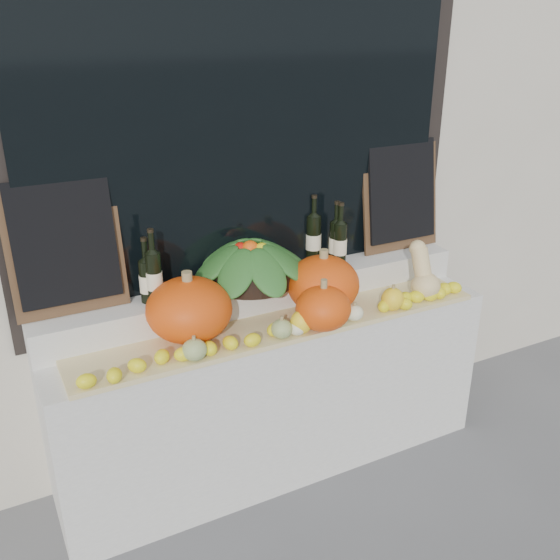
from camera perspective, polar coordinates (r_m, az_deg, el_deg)
The scene contains 18 objects.
storefront_facade at distance 3.48m, azimuth -6.50°, elevation 22.19°, with size 7.00×0.94×4.50m.
display_sill at distance 3.38m, azimuth -0.59°, elevation -10.22°, with size 2.30×0.55×0.88m, color silver.
rear_tier at distance 3.24m, azimuth -1.82°, elevation -1.21°, with size 2.30×0.25×0.16m, color silver.
straw_bedding at distance 3.05m, azimuth 0.43°, elevation -4.26°, with size 2.10×0.32×0.03m, color tan.
pumpkin_left at distance 2.88m, azimuth -8.31°, elevation -2.69°, with size 0.40×0.40×0.29m, color #E94D0C.
pumpkin_right at distance 3.13m, azimuth 3.95°, elevation -0.38°, with size 0.37×0.37×0.29m, color #E94D0C.
pumpkin_center at distance 2.97m, azimuth 3.97°, elevation -2.58°, with size 0.27×0.27×0.21m, color #E94D0C.
butternut_squash at distance 3.38m, azimuth 12.98°, elevation 0.44°, with size 0.15×0.21×0.29m.
decorative_gourds at distance 2.98m, azimuth 3.25°, elevation -3.66°, with size 1.18×0.13×0.14m.
lemon_heap at distance 2.94m, azimuth 1.43°, elevation -4.37°, with size 2.20×0.16×0.06m, color yellow, non-canonical shape.
produce_bowl at distance 3.13m, azimuth -2.72°, elevation 1.64°, with size 0.67×0.67×0.23m.
wine_bottle_far_left at distance 2.95m, azimuth -11.43°, elevation 0.25°, with size 0.08×0.08×0.37m.
wine_bottle_near_left at distance 2.98m, azimuth -12.04°, elevation -0.02°, with size 0.08×0.08×0.32m.
wine_bottle_tall at distance 3.38m, azimuth 3.07°, elevation 3.77°, with size 0.08×0.08×0.38m.
wine_bottle_near_right at distance 3.38m, azimuth 5.13°, elevation 3.46°, with size 0.08×0.08×0.35m.
wine_bottle_far_right at distance 3.36m, azimuth 5.49°, elevation 3.33°, with size 0.08×0.08×0.35m.
chalkboard_left at distance 2.91m, azimuth -19.08°, elevation 3.09°, with size 0.50×0.12×0.62m.
chalkboard_right at distance 3.62m, azimuth 11.02°, elevation 7.76°, with size 0.50×0.12×0.62m.
Camera 1 is at (-1.26, -1.00, 2.30)m, focal length 40.00 mm.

